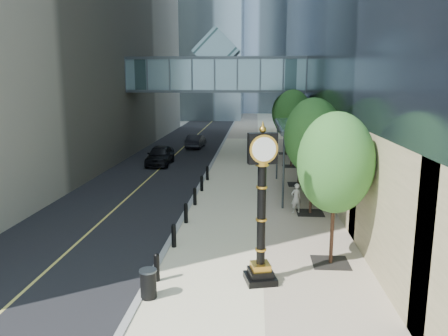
{
  "coord_description": "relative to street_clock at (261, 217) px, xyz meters",
  "views": [
    {
      "loc": [
        0.66,
        -12.97,
        6.89
      ],
      "look_at": [
        -0.7,
        5.8,
        3.16
      ],
      "focal_mm": 35.0,
      "sensor_mm": 36.0,
      "label": 1
    }
  ],
  "objects": [
    {
      "name": "ground",
      "position": [
        -0.89,
        -1.21,
        -2.41
      ],
      "size": [
        320.0,
        320.0,
        0.0
      ],
      "primitive_type": "plane",
      "color": "gray",
      "rests_on": "ground"
    },
    {
      "name": "road",
      "position": [
        -7.89,
        38.79,
        -2.4
      ],
      "size": [
        8.0,
        180.0,
        0.02
      ],
      "primitive_type": "cube",
      "color": "black",
      "rests_on": "ground"
    },
    {
      "name": "sidewalk",
      "position": [
        0.11,
        38.79,
        -2.38
      ],
      "size": [
        8.0,
        180.0,
        0.06
      ],
      "primitive_type": "cube",
      "color": "beige",
      "rests_on": "ground"
    },
    {
      "name": "curb",
      "position": [
        -3.89,
        38.79,
        -2.38
      ],
      "size": [
        0.25,
        180.0,
        0.07
      ],
      "primitive_type": "cube",
      "color": "gray",
      "rests_on": "ground"
    },
    {
      "name": "skywalk",
      "position": [
        -3.89,
        26.79,
        5.3
      ],
      "size": [
        17.0,
        4.2,
        5.8
      ],
      "color": "slate",
      "rests_on": "ground"
    },
    {
      "name": "entrance_canopy",
      "position": [
        2.59,
        12.79,
        1.78
      ],
      "size": [
        3.0,
        8.0,
        4.38
      ],
      "color": "#383F44",
      "rests_on": "ground"
    },
    {
      "name": "bollard_row",
      "position": [
        -3.59,
        7.79,
        -1.9
      ],
      "size": [
        0.2,
        16.2,
        0.9
      ],
      "color": "black",
      "rests_on": "sidewalk"
    },
    {
      "name": "street_trees",
      "position": [
        2.71,
        14.97,
        1.59
      ],
      "size": [
        3.04,
        28.83,
        6.24
      ],
      "color": "black",
      "rests_on": "sidewalk"
    },
    {
      "name": "street_clock",
      "position": [
        0.0,
        0.0,
        0.0
      ],
      "size": [
        1.23,
        1.23,
        5.42
      ],
      "rotation": [
        0.0,
        0.0,
        0.24
      ],
      "color": "black",
      "rests_on": "sidewalk"
    },
    {
      "name": "trash_bin",
      "position": [
        -3.59,
        -1.42,
        -1.9
      ],
      "size": [
        0.6,
        0.6,
        0.9
      ],
      "primitive_type": "cylinder",
      "rotation": [
        0.0,
        0.0,
        0.18
      ],
      "color": "black",
      "rests_on": "sidewalk"
    },
    {
      "name": "pedestrian",
      "position": [
        1.95,
        8.27,
        -1.55
      ],
      "size": [
        0.68,
        0.56,
        1.61
      ],
      "primitive_type": "imported",
      "rotation": [
        0.0,
        0.0,
        3.5
      ],
      "color": "#B9B4A9",
      "rests_on": "sidewalk"
    },
    {
      "name": "car_near",
      "position": [
        -8.23,
        21.55,
        -1.59
      ],
      "size": [
        1.96,
        4.74,
        1.61
      ],
      "primitive_type": "imported",
      "rotation": [
        0.0,
        0.0,
        0.01
      ],
      "color": "black",
      "rests_on": "road"
    },
    {
      "name": "car_far",
      "position": [
        -6.52,
        31.3,
        -1.69
      ],
      "size": [
        1.79,
        4.34,
        1.4
      ],
      "primitive_type": "imported",
      "rotation": [
        0.0,
        0.0,
        3.07
      ],
      "color": "black",
      "rests_on": "road"
    }
  ]
}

